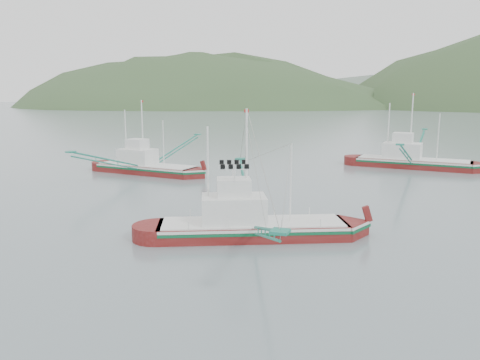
% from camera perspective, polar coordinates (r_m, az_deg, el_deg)
% --- Properties ---
extents(ground, '(1200.00, 1200.00, 0.00)m').
position_cam_1_polar(ground, '(34.14, -3.61, -6.98)').
color(ground, slate).
rests_on(ground, ground).
extents(main_boat, '(14.01, 23.29, 9.96)m').
position_cam_1_polar(main_boat, '(33.55, 1.38, -3.62)').
color(main_boat, '#61100E').
rests_on(main_boat, ground).
extents(bg_boat_right, '(15.70, 27.77, 11.27)m').
position_cam_1_polar(bg_boat_right, '(70.44, 20.18, 2.71)').
color(bg_boat_right, '#61100E').
rests_on(bg_boat_right, ground).
extents(bg_boat_left, '(14.34, 25.34, 10.29)m').
position_cam_1_polar(bg_boat_left, '(62.60, -11.48, 2.14)').
color(bg_boat_left, '#61100E').
rests_on(bg_boat_left, ground).
extents(headland_left, '(448.00, 308.00, 210.00)m').
position_cam_1_polar(headland_left, '(435.20, -5.65, 8.90)').
color(headland_left, '#304B26').
rests_on(headland_left, ground).
extents(ridge_distant, '(960.00, 400.00, 240.00)m').
position_cam_1_polar(ridge_distant, '(589.97, 22.69, 8.51)').
color(ridge_distant, slate).
rests_on(ridge_distant, ground).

